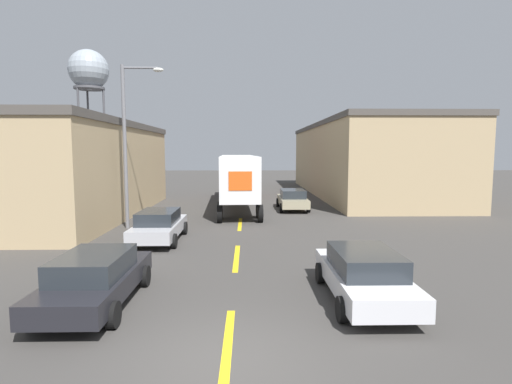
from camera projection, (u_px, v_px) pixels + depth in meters
ground_plane at (226, 360)px, 7.86m from camera, size 160.00×160.00×0.00m
road_centerline at (237, 257)px, 15.47m from camera, size 0.20×18.24×0.01m
warehouse_left at (64, 169)px, 25.46m from camera, size 9.35×18.57×5.97m
warehouse_right at (361, 159)px, 38.41m from camera, size 9.40×27.22×6.72m
semi_truck at (237, 175)px, 29.90m from camera, size 3.33×16.15×3.80m
parked_car_left_near at (95, 278)px, 10.61m from camera, size 2.06×4.68×1.43m
parked_car_right_near at (364, 274)px, 10.96m from camera, size 2.06×4.68×1.43m
parked_car_right_far at (293, 199)px, 28.24m from camera, size 2.06×4.68×1.43m
parked_car_left_far at (159, 225)px, 18.25m from camera, size 2.06×4.68×1.43m
water_tower at (89, 72)px, 53.48m from camera, size 5.27×5.27×17.66m
street_lamp at (129, 136)px, 20.96m from camera, size 2.22×0.32×8.56m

